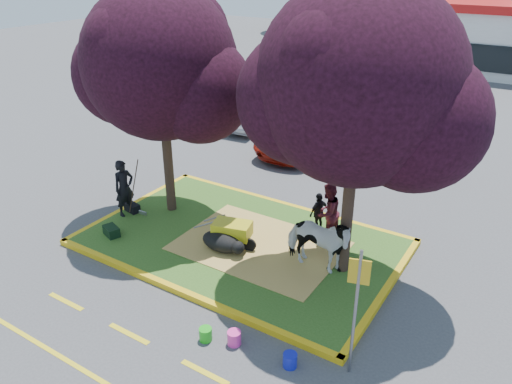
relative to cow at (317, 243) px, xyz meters
The scene contains 30 objects.
ground 2.51m from the cow, behind, with size 90.00×90.00×0.00m, color #424244.
median_island 2.48m from the cow, behind, with size 8.00×5.00×0.15m, color #2F571B.
curb_near 3.47m from the cow, 133.89° to the right, with size 8.30×0.16×0.15m, color yellow.
curb_far 3.69m from the cow, 130.64° to the left, with size 8.30×0.16×0.15m, color yellow.
curb_left 6.47m from the cow, behind, with size 0.16×5.30×0.15m, color yellow.
curb_right 1.93m from the cow, ahead, with size 0.16×5.30×0.15m, color yellow.
straw_bedding 1.90m from the cow, behind, with size 4.20×3.00×0.01m, color tan.
tree_purple_left 6.20m from the cow, behind, with size 5.06×4.20×6.51m.
tree_purple_right 3.72m from the cow, 29.43° to the left, with size 5.30×4.40×6.82m.
fire_lane_stripe_a 6.01m from the cow, 136.96° to the right, with size 1.10×0.12×0.01m, color yellow.
fire_lane_stripe_b 4.76m from the cow, 120.00° to the right, with size 1.10×0.12×0.01m, color yellow.
fire_lane_stripe_c 4.16m from the cow, 94.80° to the right, with size 1.10×0.12×0.01m, color yellow.
fire_lane_long 5.82m from the cow, 114.01° to the right, with size 6.00×0.10×0.01m, color yellow.
retail_building 28.16m from the cow, 90.69° to the left, with size 20.40×8.40×4.40m.
cow is the anchor object (origin of this frame).
calf 2.58m from the cow, 167.66° to the right, with size 1.14×0.65×0.50m, color black.
handler 6.06m from the cow, behind, with size 0.62×0.41×1.71m, color black.
visitor_a 1.46m from the cow, 105.30° to the left, with size 0.81×0.63×1.66m, color #49141E.
visitor_b 1.91m from the cow, 114.47° to the left, with size 0.68×0.28×1.16m, color black.
wheelbarrow 2.39m from the cow, behind, with size 1.78×0.83×0.67m.
gear_bag_dark 6.08m from the cow, behind, with size 0.49×0.27×0.25m, color black.
gear_bag_green 5.74m from the cow, 164.15° to the right, with size 0.50×0.31×0.27m, color black.
sign_post 3.32m from the cow, 52.49° to the right, with size 0.37×0.13×2.72m.
bucket_green 3.52m from the cow, 104.68° to the right, with size 0.27×0.27×0.29m, color green.
bucket_pink 3.21m from the cow, 95.67° to the right, with size 0.28×0.28×0.30m, color #FA37A1.
bucket_blue 3.27m from the cow, 72.73° to the right, with size 0.28×0.28×0.30m, color #1620B4.
car_black 13.43m from the cow, 139.84° to the left, with size 1.45×3.59×1.22m, color black.
car_silver 11.69m from the cow, 130.01° to the left, with size 1.33×3.81×1.25m, color #A0A4A8.
car_red 8.83m from the cow, 119.02° to the left, with size 2.45×5.31×1.48m, color #A51B0D.
car_white 9.41m from the cow, 90.00° to the left, with size 1.87×4.60×1.33m, color white.
Camera 1 is at (6.59, -9.64, 7.21)m, focal length 35.00 mm.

